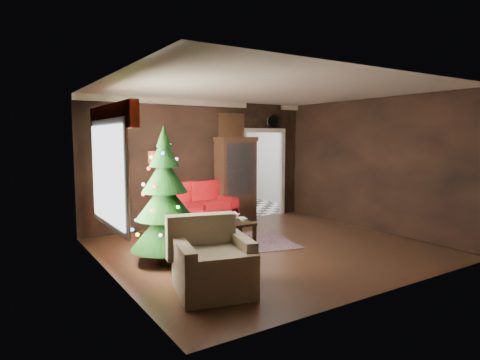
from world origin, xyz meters
TOP-DOWN VIEW (x-y plane):
  - floor at (0.00, 0.00)m, footprint 5.50×5.50m
  - ceiling at (0.00, 0.00)m, footprint 5.50×5.50m
  - wall_back at (0.00, 2.50)m, footprint 5.50×0.00m
  - wall_front at (0.00, -2.50)m, footprint 5.50×0.00m
  - wall_left at (-2.75, 0.00)m, footprint 0.00×5.50m
  - wall_right at (2.75, 0.00)m, footprint 0.00×5.50m
  - doorway at (1.70, 2.50)m, footprint 1.10×0.10m
  - left_window at (-2.71, 0.20)m, footprint 0.05×1.60m
  - valance at (-2.63, 0.20)m, footprint 0.12×2.10m
  - kitchen_floor at (1.70, 4.00)m, footprint 3.00×3.00m
  - kitchen_window at (1.70, 5.45)m, footprint 0.70×0.06m
  - rug at (-0.24, 0.53)m, footprint 2.23×1.84m
  - loveseat at (-0.40, 2.05)m, footprint 1.70×0.90m
  - curio_cabinet at (0.75, 2.27)m, footprint 0.90×0.45m
  - floor_lamp at (-1.37, 1.84)m, footprint 0.37×0.37m
  - christmas_tree at (-1.84, 0.20)m, footprint 1.44×1.44m
  - armchair at (-1.82, -1.32)m, footprint 1.17×1.17m
  - coffee_table at (-0.53, 0.49)m, footprint 0.95×0.60m
  - teapot at (-0.25, 0.70)m, footprint 0.22×0.22m
  - cup_a at (-0.34, 0.63)m, footprint 0.10×0.10m
  - cup_b at (-0.20, 0.51)m, footprint 0.08×0.08m
  - book at (-0.16, 0.71)m, footprint 0.15×0.04m
  - wall_clock at (1.95, 2.45)m, footprint 0.32×0.32m
  - painting at (0.75, 2.46)m, footprint 0.62×0.05m
  - kitchen_counter at (1.70, 5.20)m, footprint 1.80×0.60m
  - kitchen_table at (1.40, 3.70)m, footprint 0.70×0.70m

SIDE VIEW (x-z plane):
  - floor at x=0.00m, z-range 0.00..0.00m
  - kitchen_floor at x=1.70m, z-range 0.00..0.00m
  - rug at x=-0.24m, z-range 0.00..0.01m
  - coffee_table at x=-0.53m, z-range 0.01..0.43m
  - kitchen_table at x=1.40m, z-range 0.00..0.75m
  - kitchen_counter at x=1.70m, z-range 0.00..0.90m
  - cup_b at x=-0.20m, z-range 0.43..0.48m
  - armchair at x=-1.82m, z-range -0.04..0.96m
  - cup_a at x=-0.34m, z-range 0.43..0.49m
  - loveseat at x=-0.40m, z-range 0.00..1.00m
  - teapot at x=-0.25m, z-range 0.43..0.59m
  - book at x=-0.16m, z-range 0.43..0.64m
  - floor_lamp at x=-1.37m, z-range -0.05..1.71m
  - curio_cabinet at x=0.75m, z-range 0.00..1.90m
  - doorway at x=1.70m, z-range 0.00..2.10m
  - christmas_tree at x=-1.84m, z-range 0.00..2.10m
  - wall_back at x=0.00m, z-range -1.35..4.15m
  - wall_front at x=0.00m, z-range -1.35..4.15m
  - wall_left at x=-2.75m, z-range -1.35..4.15m
  - wall_right at x=2.75m, z-range -1.35..4.15m
  - left_window at x=-2.71m, z-range 0.75..2.15m
  - kitchen_window at x=1.70m, z-range 1.35..2.05m
  - painting at x=0.75m, z-range 1.99..2.51m
  - valance at x=-2.63m, z-range 2.10..2.44m
  - wall_clock at x=1.95m, z-range 2.35..2.41m
  - ceiling at x=0.00m, z-range 2.80..2.80m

